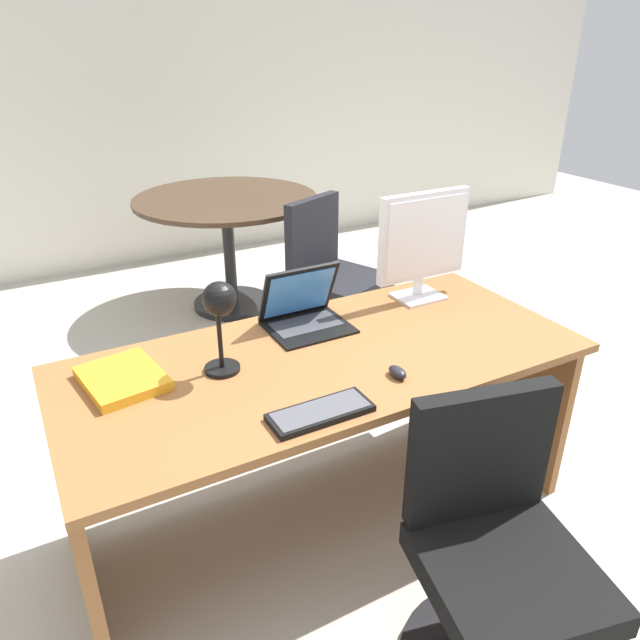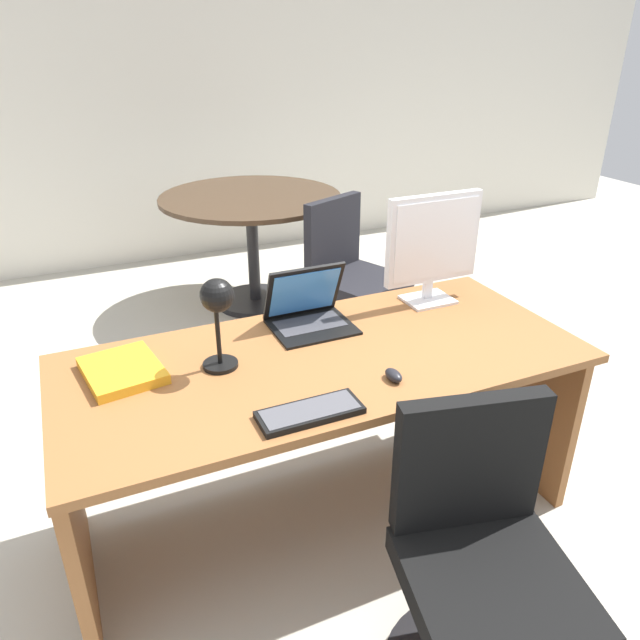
{
  "view_description": "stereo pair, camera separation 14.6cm",
  "coord_description": "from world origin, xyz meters",
  "px_view_note": "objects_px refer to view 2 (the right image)",
  "views": [
    {
      "loc": [
        -0.89,
        -1.6,
        1.77
      ],
      "look_at": [
        0.0,
        0.04,
        0.86
      ],
      "focal_mm": 33.5,
      "sensor_mm": 36.0,
      "label": 1
    },
    {
      "loc": [
        -0.76,
        -1.67,
        1.77
      ],
      "look_at": [
        0.0,
        0.04,
        0.86
      ],
      "focal_mm": 33.5,
      "sensor_mm": 36.0,
      "label": 2
    }
  ],
  "objects_px": {
    "keyboard": "(310,412)",
    "mouse": "(394,375)",
    "desk_lamp": "(217,307)",
    "meeting_chair_near": "(352,289)",
    "office_chair": "(481,584)",
    "book": "(122,370)",
    "meeting_table": "(252,223)",
    "monitor": "(433,243)",
    "laptop": "(307,307)",
    "desk": "(318,399)"
  },
  "relations": [
    {
      "from": "laptop",
      "to": "meeting_chair_near",
      "type": "bearing_deg",
      "value": 54.67
    },
    {
      "from": "desk",
      "to": "meeting_chair_near",
      "type": "relative_size",
      "value": 2.06
    },
    {
      "from": "monitor",
      "to": "meeting_table",
      "type": "xyz_separation_m",
      "value": [
        -0.18,
        1.85,
        -0.4
      ]
    },
    {
      "from": "keyboard",
      "to": "desk_lamp",
      "type": "height_order",
      "value": "desk_lamp"
    },
    {
      "from": "monitor",
      "to": "keyboard",
      "type": "bearing_deg",
      "value": -144.43
    },
    {
      "from": "desk_lamp",
      "to": "meeting_chair_near",
      "type": "height_order",
      "value": "desk_lamp"
    },
    {
      "from": "meeting_table",
      "to": "meeting_chair_near",
      "type": "bearing_deg",
      "value": -66.72
    },
    {
      "from": "laptop",
      "to": "keyboard",
      "type": "relative_size",
      "value": 0.97
    },
    {
      "from": "mouse",
      "to": "office_chair",
      "type": "xyz_separation_m",
      "value": [
        0.0,
        -0.52,
        -0.4
      ]
    },
    {
      "from": "office_chair",
      "to": "meeting_chair_near",
      "type": "distance_m",
      "value": 2.13
    },
    {
      "from": "monitor",
      "to": "mouse",
      "type": "distance_m",
      "value": 0.71
    },
    {
      "from": "keyboard",
      "to": "mouse",
      "type": "bearing_deg",
      "value": 12.35
    },
    {
      "from": "meeting_chair_near",
      "to": "mouse",
      "type": "bearing_deg",
      "value": -112.48
    },
    {
      "from": "meeting_table",
      "to": "office_chair",
      "type": "bearing_deg",
      "value": -95.48
    },
    {
      "from": "desk",
      "to": "desk_lamp",
      "type": "distance_m",
      "value": 0.57
    },
    {
      "from": "keyboard",
      "to": "meeting_table",
      "type": "height_order",
      "value": "meeting_table"
    },
    {
      "from": "office_chair",
      "to": "meeting_table",
      "type": "height_order",
      "value": "office_chair"
    },
    {
      "from": "book",
      "to": "meeting_table",
      "type": "xyz_separation_m",
      "value": [
        1.08,
        1.94,
        -0.16
      ]
    },
    {
      "from": "meeting_chair_near",
      "to": "office_chair",
      "type": "bearing_deg",
      "value": -107.06
    },
    {
      "from": "mouse",
      "to": "meeting_table",
      "type": "height_order",
      "value": "meeting_table"
    },
    {
      "from": "mouse",
      "to": "desk_lamp",
      "type": "distance_m",
      "value": 0.61
    },
    {
      "from": "desk_lamp",
      "to": "meeting_chair_near",
      "type": "bearing_deg",
      "value": 47.58
    },
    {
      "from": "book",
      "to": "meeting_chair_near",
      "type": "height_order",
      "value": "meeting_chair_near"
    },
    {
      "from": "keyboard",
      "to": "book",
      "type": "height_order",
      "value": "book"
    },
    {
      "from": "book",
      "to": "meeting_table",
      "type": "relative_size",
      "value": 0.26
    },
    {
      "from": "desk_lamp",
      "to": "meeting_table",
      "type": "height_order",
      "value": "desk_lamp"
    },
    {
      "from": "monitor",
      "to": "meeting_chair_near",
      "type": "distance_m",
      "value": 1.22
    },
    {
      "from": "desk",
      "to": "keyboard",
      "type": "bearing_deg",
      "value": -117.45
    },
    {
      "from": "desk",
      "to": "office_chair",
      "type": "height_order",
      "value": "office_chair"
    },
    {
      "from": "mouse",
      "to": "desk_lamp",
      "type": "xyz_separation_m",
      "value": [
        -0.49,
        0.29,
        0.22
      ]
    },
    {
      "from": "desk",
      "to": "mouse",
      "type": "relative_size",
      "value": 23.03
    },
    {
      "from": "office_chair",
      "to": "meeting_table",
      "type": "relative_size",
      "value": 0.73
    },
    {
      "from": "monitor",
      "to": "desk_lamp",
      "type": "relative_size",
      "value": 1.38
    },
    {
      "from": "monitor",
      "to": "desk_lamp",
      "type": "distance_m",
      "value": 0.97
    },
    {
      "from": "monitor",
      "to": "laptop",
      "type": "relative_size",
      "value": 1.49
    },
    {
      "from": "monitor",
      "to": "book",
      "type": "height_order",
      "value": "monitor"
    },
    {
      "from": "monitor",
      "to": "book",
      "type": "xyz_separation_m",
      "value": [
        -1.26,
        -0.09,
        -0.24
      ]
    },
    {
      "from": "desk_lamp",
      "to": "mouse",
      "type": "bearing_deg",
      "value": -30.6
    },
    {
      "from": "book",
      "to": "meeting_table",
      "type": "height_order",
      "value": "meeting_table"
    },
    {
      "from": "desk",
      "to": "mouse",
      "type": "height_order",
      "value": "mouse"
    },
    {
      "from": "laptop",
      "to": "keyboard",
      "type": "bearing_deg",
      "value": -112.33
    },
    {
      "from": "laptop",
      "to": "meeting_chair_near",
      "type": "xyz_separation_m",
      "value": [
        0.72,
        1.02,
        -0.44
      ]
    },
    {
      "from": "monitor",
      "to": "book",
      "type": "distance_m",
      "value": 1.28
    },
    {
      "from": "keyboard",
      "to": "desk_lamp",
      "type": "bearing_deg",
      "value": 114.37
    },
    {
      "from": "laptop",
      "to": "meeting_table",
      "type": "relative_size",
      "value": 0.25
    },
    {
      "from": "monitor",
      "to": "keyboard",
      "type": "distance_m",
      "value": 0.99
    },
    {
      "from": "desk_lamp",
      "to": "book",
      "type": "xyz_separation_m",
      "value": [
        -0.31,
        0.1,
        -0.22
      ]
    },
    {
      "from": "keyboard",
      "to": "book",
      "type": "relative_size",
      "value": 1.0
    },
    {
      "from": "mouse",
      "to": "office_chair",
      "type": "relative_size",
      "value": 0.09
    },
    {
      "from": "meeting_chair_near",
      "to": "laptop",
      "type": "bearing_deg",
      "value": -125.33
    }
  ]
}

